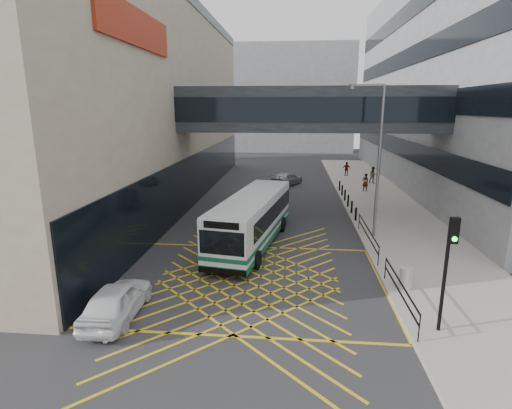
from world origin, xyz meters
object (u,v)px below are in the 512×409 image
(car_dark, at_px, (259,199))
(litter_bin, at_px, (406,278))
(car_silver, at_px, (287,178))
(traffic_light, at_px, (449,259))
(car_white, at_px, (117,300))
(pedestrian_c, at_px, (347,169))
(street_lamp, at_px, (376,152))
(bus, at_px, (253,218))
(pedestrian_a, at_px, (365,182))
(pedestrian_b, at_px, (373,175))

(car_dark, xyz_separation_m, litter_bin, (7.47, -13.97, -0.04))
(car_silver, bearing_deg, traffic_light, 126.83)
(car_white, bearing_deg, pedestrian_c, -112.68)
(car_white, bearing_deg, street_lamp, -138.35)
(bus, xyz_separation_m, street_lamp, (6.93, 1.78, 3.62))
(car_white, bearing_deg, litter_bin, -165.68)
(bus, relative_size, car_silver, 2.33)
(car_silver, distance_m, pedestrian_c, 8.41)
(traffic_light, xyz_separation_m, pedestrian_c, (0.81, 32.05, -1.90))
(car_silver, distance_m, traffic_light, 27.53)
(pedestrian_a, height_order, pedestrian_c, pedestrian_a)
(bus, distance_m, car_silver, 18.09)
(traffic_light, bearing_deg, litter_bin, 87.97)
(traffic_light, xyz_separation_m, litter_bin, (-0.29, 3.37, -2.21))
(litter_bin, relative_size, pedestrian_c, 0.60)
(litter_bin, bearing_deg, bus, 142.33)
(street_lamp, distance_m, pedestrian_c, 21.89)
(bus, height_order, car_dark, bus)
(litter_bin, bearing_deg, car_white, -164.26)
(car_silver, height_order, street_lamp, street_lamp)
(traffic_light, bearing_deg, street_lamp, 85.39)
(car_silver, distance_m, street_lamp, 17.65)
(street_lamp, height_order, pedestrian_a, street_lamp)
(car_white, xyz_separation_m, car_silver, (5.81, 26.64, 0.01))
(car_white, relative_size, pedestrian_b, 2.60)
(car_dark, bearing_deg, street_lamp, 156.55)
(car_dark, bearing_deg, pedestrian_c, -101.13)
(car_white, bearing_deg, car_silver, -103.72)
(bus, bearing_deg, street_lamp, 24.23)
(traffic_light, height_order, pedestrian_a, traffic_light)
(litter_bin, xyz_separation_m, pedestrian_c, (1.10, 28.68, 0.31))
(traffic_light, xyz_separation_m, pedestrian_a, (1.45, 23.74, -1.86))
(litter_bin, bearing_deg, car_silver, 103.16)
(car_silver, bearing_deg, pedestrian_c, -116.91)
(pedestrian_a, bearing_deg, pedestrian_b, -124.70)
(car_white, distance_m, pedestrian_c, 34.19)
(car_white, relative_size, street_lamp, 0.50)
(car_silver, relative_size, street_lamp, 0.51)
(traffic_light, bearing_deg, pedestrian_b, 77.11)
(bus, distance_m, litter_bin, 8.98)
(bus, relative_size, car_dark, 2.43)
(car_silver, height_order, traffic_light, traffic_light)
(car_white, height_order, litter_bin, car_white)
(pedestrian_b, bearing_deg, pedestrian_a, -107.83)
(street_lamp, relative_size, pedestrian_a, 5.37)
(bus, xyz_separation_m, pedestrian_c, (8.18, 23.22, -0.59))
(bus, xyz_separation_m, traffic_light, (7.36, -8.83, 1.31))
(traffic_light, xyz_separation_m, pedestrian_b, (2.88, 27.70, -1.84))
(bus, bearing_deg, pedestrian_c, 80.42)
(car_dark, xyz_separation_m, pedestrian_b, (10.64, 10.36, 0.32))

